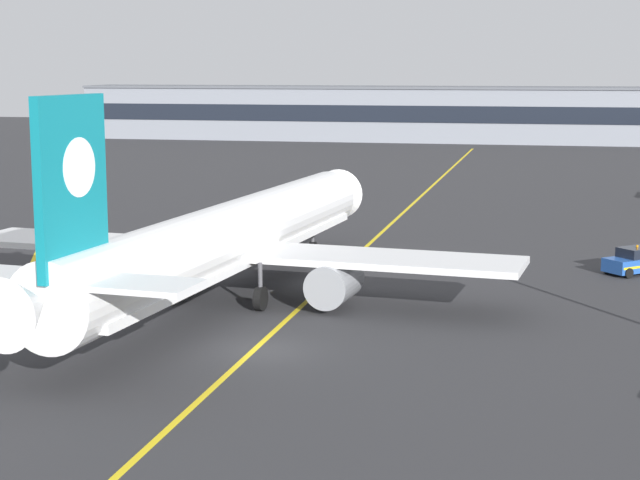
{
  "coord_description": "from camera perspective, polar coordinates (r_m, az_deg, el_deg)",
  "views": [
    {
      "loc": [
        12.0,
        -43.79,
        12.73
      ],
      "look_at": [
        1.3,
        5.98,
        4.16
      ],
      "focal_mm": 57.85,
      "sensor_mm": 36.0,
      "label": 1
    }
  ],
  "objects": [
    {
      "name": "taxiway_centreline",
      "position": [
        75.84,
        2.85,
        -0.11
      ],
      "size": [
        3.18,
        179.98,
        0.01
      ],
      "primitive_type": "cube",
      "rotation": [
        0.0,
        0.0,
        -0.02
      ],
      "color": "yellow",
      "rests_on": "ground"
    },
    {
      "name": "airliner_foreground",
      "position": [
        56.65,
        -5.11,
        0.01
      ],
      "size": [
        32.32,
        41.51,
        11.65
      ],
      "color": "white",
      "rests_on": "ground"
    },
    {
      "name": "terminal_building",
      "position": [
        179.49,
        8.68,
        6.89
      ],
      "size": [
        139.25,
        12.4,
        9.41
      ],
      "color": "gray",
      "rests_on": "ground"
    },
    {
      "name": "ground_plane",
      "position": [
        47.16,
        -3.09,
        -6.12
      ],
      "size": [
        400.0,
        400.0,
        0.0
      ],
      "primitive_type": "plane",
      "color": "#2D2D30"
    },
    {
      "name": "service_car_nearest",
      "position": [
        67.15,
        17.11,
        -1.13
      ],
      "size": [
        4.34,
        4.13,
        1.79
      ],
      "color": "#2351A8",
      "rests_on": "ground"
    },
    {
      "name": "taxiway_lead_in_stripe",
      "position": [
        54.17,
        -17.01,
        -4.45
      ],
      "size": [
        23.75,
        55.33,
        0.01
      ],
      "primitive_type": "cube",
      "rotation": [
        0.0,
        0.0,
        0.4
      ],
      "color": "yellow",
      "rests_on": "ground"
    },
    {
      "name": "safety_cone_by_nose_gear",
      "position": [
        71.8,
        -1.59,
        -0.45
      ],
      "size": [
        0.44,
        0.44,
        0.55
      ],
      "color": "orange",
      "rests_on": "ground"
    }
  ]
}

